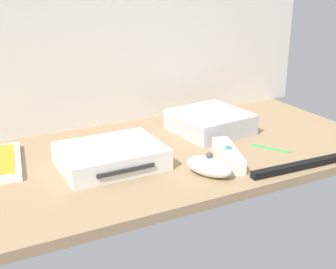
{
  "coord_description": "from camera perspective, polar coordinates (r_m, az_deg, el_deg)",
  "views": [
    {
      "loc": [
        -43.71,
        -84.64,
        38.85
      ],
      "look_at": [
        0.0,
        0.0,
        4.0
      ],
      "focal_mm": 48.44,
      "sensor_mm": 36.0,
      "label": 1
    }
  ],
  "objects": [
    {
      "name": "game_console",
      "position": [
        0.95,
        -7.2,
        -2.7
      ],
      "size": [
        21.14,
        16.64,
        4.4
      ],
      "rotation": [
        0.0,
        0.0,
        0.01
      ],
      "color": "white",
      "rests_on": "ground_plane"
    },
    {
      "name": "mini_computer",
      "position": [
        1.15,
        5.32,
        1.61
      ],
      "size": [
        18.69,
        18.69,
        5.3
      ],
      "rotation": [
        0.0,
        0.0,
        0.1
      ],
      "color": "silver",
      "rests_on": "ground_plane"
    },
    {
      "name": "remote_nunchuk",
      "position": [
        0.9,
        5.19,
        -4.03
      ],
      "size": [
        8.74,
        10.87,
        5.1
      ],
      "rotation": [
        0.0,
        0.0,
        0.51
      ],
      "color": "white",
      "rests_on": "ground_plane"
    },
    {
      "name": "stylus_pen",
      "position": [
        1.07,
        12.74,
        -1.61
      ],
      "size": [
        5.2,
        8.09,
        0.7
      ],
      "primitive_type": "cylinder",
      "rotation": [
        0.0,
        1.57,
        2.11
      ],
      "color": "green",
      "rests_on": "ground_plane"
    },
    {
      "name": "remote_wand",
      "position": [
        0.98,
        7.57,
        -2.58
      ],
      "size": [
        8.23,
        15.17,
        3.4
      ],
      "rotation": [
        0.0,
        0.0,
        -0.33
      ],
      "color": "white",
      "rests_on": "ground_plane"
    },
    {
      "name": "sensor_bar",
      "position": [
        0.98,
        16.4,
        -3.77
      ],
      "size": [
        24.06,
        2.88,
        1.4
      ],
      "primitive_type": "cube",
      "rotation": [
        0.0,
        0.0,
        -0.04
      ],
      "color": "black",
      "rests_on": "ground_plane"
    },
    {
      "name": "ground_plane",
      "position": [
        1.03,
        0.0,
        -2.61
      ],
      "size": [
        100.0,
        48.0,
        2.0
      ],
      "primitive_type": "cube",
      "color": "#9E7F5B",
      "rests_on": "ground"
    }
  ]
}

